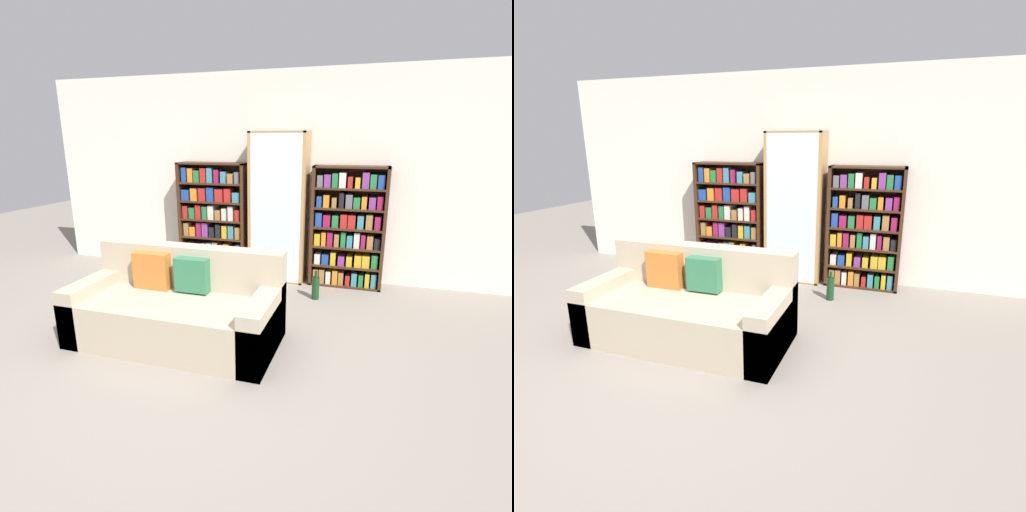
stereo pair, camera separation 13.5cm
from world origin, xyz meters
TOP-DOWN VIEW (x-y plane):
  - ground_plane at (0.00, 0.00)m, footprint 16.00×16.00m
  - wall_back at (0.00, 2.59)m, footprint 6.68×0.06m
  - couch at (-0.33, 0.39)m, footprint 1.91×0.90m
  - bookshelf_left at (-0.78, 2.39)m, footprint 0.96×0.32m
  - display_cabinet at (0.16, 2.37)m, footprint 0.74×0.36m
  - bookshelf_right at (1.07, 2.39)m, footprint 0.92×0.32m
  - wine_bottle at (0.77, 1.77)m, footprint 0.09×0.09m

SIDE VIEW (x-z plane):
  - ground_plane at x=0.00m, z-range 0.00..0.00m
  - wine_bottle at x=0.77m, z-range -0.03..0.32m
  - couch at x=-0.33m, z-range -0.13..0.72m
  - bookshelf_right at x=1.07m, z-range -0.02..1.52m
  - bookshelf_left at x=-0.78m, z-range -0.02..1.53m
  - display_cabinet at x=0.16m, z-range -0.01..1.93m
  - wall_back at x=0.00m, z-range 0.00..2.70m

